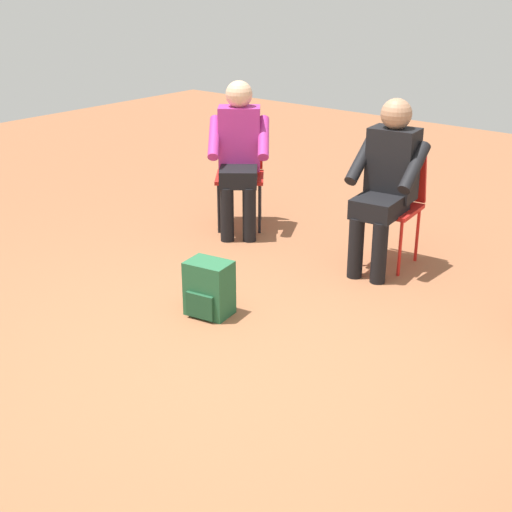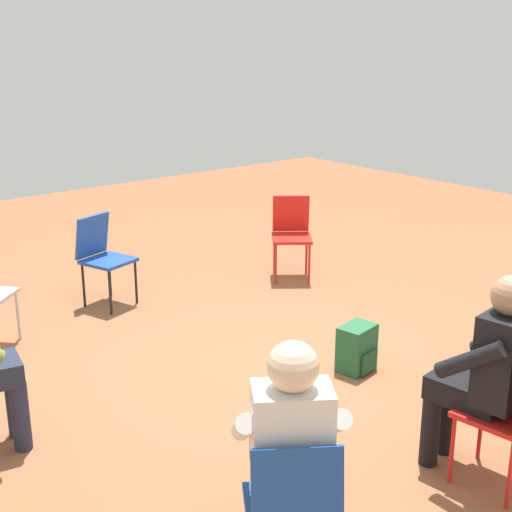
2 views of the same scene
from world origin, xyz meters
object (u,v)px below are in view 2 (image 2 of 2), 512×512
Objects in this scene: chair_northeast at (293,509)px; backpack_near_laptop_user at (356,351)px; chair_south at (102,253)px; person_with_laptop at (288,447)px; person_in_black at (487,366)px; chair_southwest at (291,231)px.

chair_northeast is 2.42m from backpack_near_laptop_user.
chair_south is at bearing -72.11° from backpack_near_laptop_user.
person_with_laptop is at bearing 90.00° from chair_northeast.
chair_south is 3.87m from person_in_black.
person_in_black is at bearing 77.94° from chair_south.
chair_northeast is 1.00× the size of chair_south.
backpack_near_laptop_user is at bearing 99.29° from chair_southwest.
chair_south is at bearing 108.01° from chair_northeast.
chair_southwest is at bearing -119.31° from backpack_near_laptop_user.
chair_northeast and chair_south have the same top height.
backpack_near_laptop_user is at bearing 69.03° from person_with_laptop.
person_with_laptop is (1.04, 3.75, 0.20)m from chair_south.
chair_southwest is 2.27m from backpack_near_laptop_user.
chair_southwest is 1.00× the size of chair_south.
chair_northeast is 0.69× the size of person_in_black.
person_in_black is at bearing 103.52° from chair_southwest.
chair_northeast is at bearing 36.16° from backpack_near_laptop_user.
chair_south is 3.90m from person_with_laptop.
person_with_laptop is at bearing 57.36° from chair_south.
person_in_black is 1.54m from backpack_near_laptop_user.
person_with_laptop is 2.30m from backpack_near_laptop_user.
person_with_laptop is (-0.10, -0.14, 0.20)m from chair_northeast.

